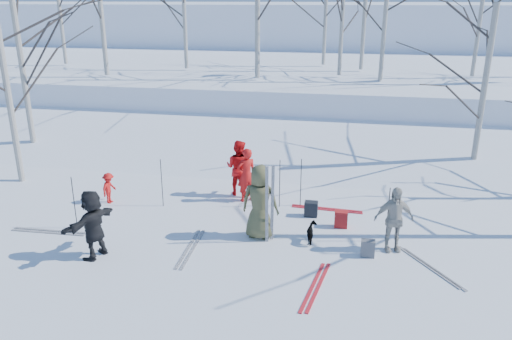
% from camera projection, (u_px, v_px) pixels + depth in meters
% --- Properties ---
extents(ground, '(120.00, 120.00, 0.00)m').
position_uv_depth(ground, '(244.00, 244.00, 11.55)').
color(ground, white).
rests_on(ground, ground).
extents(snow_ramp, '(70.00, 9.49, 4.12)m').
position_uv_depth(snow_ramp, '(285.00, 151.00, 18.00)').
color(snow_ramp, white).
rests_on(snow_ramp, ground).
extents(snow_plateau, '(70.00, 18.00, 2.20)m').
position_uv_depth(snow_plateau, '(311.00, 84.00, 27.00)').
color(snow_plateau, white).
rests_on(snow_plateau, ground).
extents(far_hill, '(90.00, 30.00, 6.00)m').
position_uv_depth(far_hill, '(332.00, 37.00, 46.16)').
color(far_hill, white).
rests_on(far_hill, ground).
extents(skier_olive_center, '(0.91, 0.62, 1.79)m').
position_uv_depth(skier_olive_center, '(260.00, 202.00, 11.60)').
color(skier_olive_center, '#4B4C2D').
rests_on(skier_olive_center, ground).
extents(skier_red_north, '(0.67, 0.61, 1.53)m').
position_uv_depth(skier_red_north, '(246.00, 175.00, 13.77)').
color(skier_red_north, red).
rests_on(skier_red_north, ground).
extents(skier_redor_behind, '(0.91, 0.78, 1.62)m').
position_uv_depth(skier_redor_behind, '(239.00, 168.00, 14.22)').
color(skier_redor_behind, red).
rests_on(skier_redor_behind, ground).
extents(skier_red_seated, '(0.37, 0.58, 0.86)m').
position_uv_depth(skier_red_seated, '(109.00, 188.00, 13.74)').
color(skier_red_seated, red).
rests_on(skier_red_seated, ground).
extents(skier_cream_east, '(0.95, 0.56, 1.51)m').
position_uv_depth(skier_cream_east, '(394.00, 219.00, 11.03)').
color(skier_cream_east, beige).
rests_on(skier_cream_east, ground).
extents(skier_grey_west, '(0.85, 1.51, 1.55)m').
position_uv_depth(skier_grey_west, '(93.00, 224.00, 10.74)').
color(skier_grey_west, black).
rests_on(skier_grey_west, ground).
extents(dog, '(0.32, 0.57, 0.46)m').
position_uv_depth(dog, '(312.00, 233.00, 11.55)').
color(dog, black).
rests_on(dog, ground).
extents(upright_ski_left, '(0.08, 0.16, 1.90)m').
position_uv_depth(upright_ski_left, '(267.00, 205.00, 11.29)').
color(upright_ski_left, silver).
rests_on(upright_ski_left, ground).
extents(upright_ski_right, '(0.12, 0.23, 1.89)m').
position_uv_depth(upright_ski_right, '(272.00, 204.00, 11.37)').
color(upright_ski_right, silver).
rests_on(upright_ski_right, ground).
extents(ski_pair_a, '(0.34, 1.91, 0.02)m').
position_uv_depth(ski_pair_a, '(191.00, 248.00, 11.31)').
color(ski_pair_a, silver).
rests_on(ski_pair_a, ground).
extents(ski_pair_b, '(1.95, 2.08, 0.02)m').
position_uv_depth(ski_pair_b, '(430.00, 267.00, 10.51)').
color(ski_pair_b, silver).
rests_on(ski_pair_b, ground).
extents(ski_pair_c, '(0.33, 1.91, 0.02)m').
position_uv_depth(ski_pair_c, '(49.00, 232.00, 12.13)').
color(ski_pair_c, silver).
rests_on(ski_pair_c, ground).
extents(ski_pair_d, '(0.79, 1.96, 0.02)m').
position_uv_depth(ski_pair_d, '(316.00, 286.00, 9.81)').
color(ski_pair_d, red).
rests_on(ski_pair_d, ground).
extents(ski_pair_e, '(0.42, 1.92, 0.02)m').
position_uv_depth(ski_pair_e, '(327.00, 209.00, 13.43)').
color(ski_pair_e, red).
rests_on(ski_pair_e, ground).
extents(ski_pole_a, '(0.02, 0.02, 1.34)m').
position_uv_depth(ski_pole_a, '(397.00, 224.00, 10.99)').
color(ski_pole_a, black).
rests_on(ski_pole_a, ground).
extents(ski_pole_b, '(0.02, 0.02, 1.34)m').
position_uv_depth(ski_pole_b, '(74.00, 203.00, 12.13)').
color(ski_pole_b, black).
rests_on(ski_pole_b, ground).
extents(ski_pole_c, '(0.02, 0.02, 1.34)m').
position_uv_depth(ski_pole_c, '(301.00, 183.00, 13.45)').
color(ski_pole_c, black).
rests_on(ski_pole_c, ground).
extents(ski_pole_d, '(0.02, 0.02, 1.34)m').
position_uv_depth(ski_pole_d, '(388.00, 215.00, 11.45)').
color(ski_pole_d, black).
rests_on(ski_pole_d, ground).
extents(ski_pole_e, '(0.02, 0.02, 1.34)m').
position_uv_depth(ski_pole_e, '(162.00, 183.00, 13.44)').
color(ski_pole_e, black).
rests_on(ski_pole_e, ground).
extents(ski_pole_f, '(0.02, 0.02, 1.34)m').
position_uv_depth(ski_pole_f, '(280.00, 184.00, 13.38)').
color(ski_pole_f, black).
rests_on(ski_pole_f, ground).
extents(backpack_red, '(0.32, 0.22, 0.42)m').
position_uv_depth(backpack_red, '(341.00, 219.00, 12.33)').
color(backpack_red, '#A51919').
rests_on(backpack_red, ground).
extents(backpack_grey, '(0.30, 0.20, 0.38)m').
position_uv_depth(backpack_grey, '(368.00, 248.00, 10.94)').
color(backpack_grey, '#53545A').
rests_on(backpack_grey, ground).
extents(backpack_dark, '(0.34, 0.24, 0.40)m').
position_uv_depth(backpack_dark, '(311.00, 209.00, 12.96)').
color(backpack_dark, black).
rests_on(backpack_dark, ground).
extents(birch_plateau_b, '(4.43, 4.43, 5.47)m').
position_uv_depth(birch_plateau_b, '(59.00, 8.00, 24.81)').
color(birch_plateau_b, silver).
rests_on(birch_plateau_b, snow_plateau).
extents(birch_plateau_c, '(3.84, 3.84, 4.63)m').
position_uv_depth(birch_plateau_c, '(480.00, 20.00, 20.82)').
color(birch_plateau_c, silver).
rests_on(birch_plateau_c, snow_plateau).
extents(birch_plateau_e, '(4.09, 4.09, 4.99)m').
position_uv_depth(birch_plateau_e, '(184.00, 14.00, 23.20)').
color(birch_plateau_e, silver).
rests_on(birch_plateau_e, snow_plateau).
extents(birch_plateau_g, '(4.70, 4.70, 5.86)m').
position_uv_depth(birch_plateau_g, '(365.00, 4.00, 22.71)').
color(birch_plateau_g, silver).
rests_on(birch_plateau_g, snow_plateau).
extents(birch_plateau_h, '(4.38, 4.38, 5.40)m').
position_uv_depth(birch_plateau_h, '(386.00, 11.00, 19.70)').
color(birch_plateau_h, silver).
rests_on(birch_plateau_h, snow_plateau).
extents(birch_plateau_i, '(4.01, 4.01, 4.88)m').
position_uv_depth(birch_plateau_i, '(342.00, 17.00, 21.11)').
color(birch_plateau_i, silver).
rests_on(birch_plateau_i, snow_plateau).
extents(birch_plateau_k, '(4.19, 4.19, 5.12)m').
position_uv_depth(birch_plateau_k, '(326.00, 12.00, 24.58)').
color(birch_plateau_k, silver).
rests_on(birch_plateau_k, snow_plateau).
extents(birch_edge_a, '(4.74, 4.74, 5.92)m').
position_uv_depth(birch_edge_a, '(7.00, 86.00, 14.59)').
color(birch_edge_a, silver).
rests_on(birch_edge_a, ground).
extents(birch_edge_d, '(5.41, 5.41, 6.87)m').
position_uv_depth(birch_edge_d, '(21.00, 58.00, 17.22)').
color(birch_edge_d, silver).
rests_on(birch_edge_d, ground).
extents(birch_edge_e, '(4.30, 4.30, 5.29)m').
position_uv_depth(birch_edge_e, '(483.00, 94.00, 15.14)').
color(birch_edge_e, silver).
rests_on(birch_edge_e, ground).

